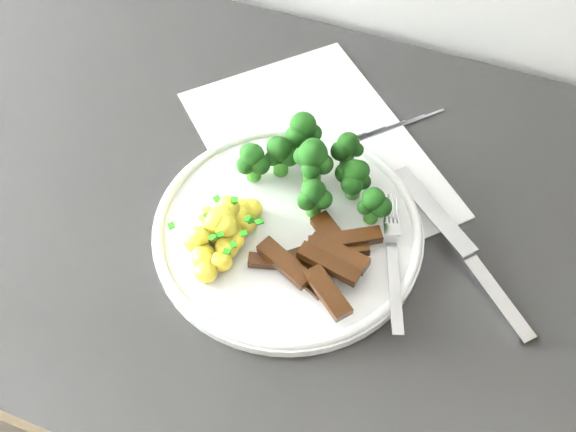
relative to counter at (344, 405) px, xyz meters
name	(u,v)px	position (x,y,z in m)	size (l,w,h in m)	color
counter	(344,405)	(0.00, 0.00, 0.00)	(2.39, 0.60, 0.90)	black
recipe_paper	(316,152)	(-0.10, 0.09, 0.45)	(0.37, 0.37, 0.00)	silver
plate	(288,229)	(-0.08, -0.02, 0.46)	(0.28, 0.28, 0.02)	white
broccoli	(314,163)	(-0.08, 0.04, 0.49)	(0.17, 0.11, 0.07)	#286518
potatoes	(223,229)	(-0.14, -0.06, 0.47)	(0.09, 0.11, 0.04)	#FFF03F
beef_strips	(322,257)	(-0.04, -0.05, 0.47)	(0.12, 0.12, 0.03)	black
fork	(394,266)	(0.03, -0.03, 0.47)	(0.06, 0.16, 0.01)	silver
knife	(476,270)	(0.11, 0.00, 0.46)	(0.18, 0.16, 0.02)	silver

